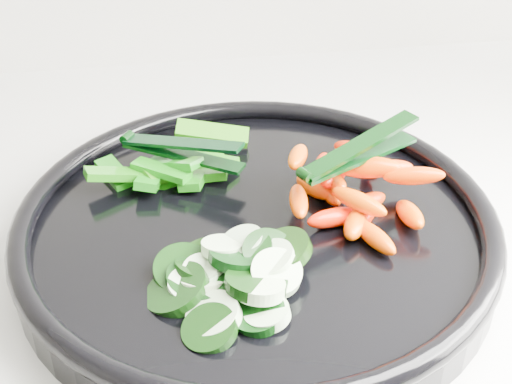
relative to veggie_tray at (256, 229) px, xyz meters
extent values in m
cylinder|color=black|center=(0.00, 0.00, -0.01)|extent=(0.41, 0.41, 0.02)
torus|color=black|center=(0.00, 0.00, 0.01)|extent=(0.42, 0.42, 0.02)
cylinder|color=black|center=(-0.05, -0.11, 0.01)|extent=(0.05, 0.05, 0.02)
cylinder|color=beige|center=(-0.04, -0.10, 0.01)|extent=(0.05, 0.05, 0.02)
cylinder|color=black|center=(-0.05, -0.05, 0.01)|extent=(0.05, 0.05, 0.02)
cylinder|color=#D6ECBD|center=(-0.05, -0.07, 0.01)|extent=(0.03, 0.03, 0.02)
cylinder|color=black|center=(-0.06, -0.05, 0.01)|extent=(0.05, 0.05, 0.03)
cylinder|color=#DFF9C7|center=(-0.05, -0.06, 0.01)|extent=(0.03, 0.04, 0.02)
cylinder|color=black|center=(-0.01, -0.10, 0.01)|extent=(0.05, 0.05, 0.02)
cylinder|color=#B7D5AB|center=(-0.01, -0.10, 0.01)|extent=(0.04, 0.04, 0.02)
cylinder|color=black|center=(-0.04, -0.04, 0.01)|extent=(0.06, 0.06, 0.02)
cylinder|color=beige|center=(-0.03, -0.05, 0.01)|extent=(0.04, 0.04, 0.02)
cylinder|color=black|center=(-0.04, -0.07, 0.01)|extent=(0.06, 0.06, 0.02)
cylinder|color=beige|center=(-0.05, -0.06, 0.01)|extent=(0.04, 0.04, 0.01)
cylinder|color=black|center=(-0.05, -0.06, 0.01)|extent=(0.06, 0.06, 0.02)
cylinder|color=#D7F9C7|center=(-0.06, -0.07, 0.01)|extent=(0.05, 0.05, 0.01)
cylinder|color=black|center=(-0.07, -0.07, 0.01)|extent=(0.05, 0.05, 0.03)
cylinder|color=beige|center=(-0.05, -0.05, 0.01)|extent=(0.04, 0.04, 0.02)
cylinder|color=black|center=(0.01, -0.05, 0.02)|extent=(0.06, 0.06, 0.03)
cylinder|color=beige|center=(0.00, -0.06, 0.02)|extent=(0.05, 0.05, 0.03)
cylinder|color=black|center=(-0.02, -0.05, 0.02)|extent=(0.06, 0.06, 0.02)
cylinder|color=beige|center=(-0.03, -0.04, 0.02)|extent=(0.04, 0.04, 0.02)
cylinder|color=black|center=(0.00, -0.06, 0.02)|extent=(0.05, 0.05, 0.03)
cylinder|color=#C8EABB|center=(0.00, -0.08, 0.02)|extent=(0.05, 0.05, 0.03)
cylinder|color=black|center=(-0.01, -0.05, 0.02)|extent=(0.04, 0.04, 0.02)
cylinder|color=beige|center=(-0.02, -0.04, 0.02)|extent=(0.04, 0.04, 0.02)
cylinder|color=black|center=(-0.01, -0.08, 0.02)|extent=(0.06, 0.06, 0.02)
cylinder|color=beige|center=(-0.01, -0.09, 0.02)|extent=(0.04, 0.05, 0.02)
ellipsoid|color=#EC2700|center=(0.08, -0.02, 0.01)|extent=(0.04, 0.04, 0.02)
ellipsoid|color=#FF2300|center=(0.06, -0.01, 0.01)|extent=(0.05, 0.03, 0.02)
ellipsoid|color=#FC5E00|center=(0.08, -0.04, 0.01)|extent=(0.03, 0.05, 0.02)
ellipsoid|color=#ED5600|center=(0.05, 0.03, 0.01)|extent=(0.04, 0.05, 0.03)
ellipsoid|color=#FF6800|center=(0.12, -0.02, 0.01)|extent=(0.02, 0.05, 0.03)
ellipsoid|color=#F15E00|center=(0.07, 0.02, 0.01)|extent=(0.02, 0.05, 0.02)
ellipsoid|color=#E15500|center=(0.07, -0.02, 0.01)|extent=(0.04, 0.05, 0.03)
ellipsoid|color=#FF5B00|center=(0.09, 0.00, 0.01)|extent=(0.04, 0.03, 0.02)
ellipsoid|color=#E03C00|center=(0.10, 0.08, 0.01)|extent=(0.04, 0.05, 0.03)
ellipsoid|color=#F23900|center=(0.07, 0.06, 0.01)|extent=(0.03, 0.05, 0.02)
ellipsoid|color=#F44900|center=(0.03, -0.01, 0.03)|extent=(0.02, 0.05, 0.02)
ellipsoid|color=red|center=(0.11, 0.05, 0.03)|extent=(0.02, 0.05, 0.02)
ellipsoid|color=#E75800|center=(0.06, 0.02, 0.03)|extent=(0.02, 0.04, 0.02)
ellipsoid|color=#F54700|center=(0.08, -0.01, 0.03)|extent=(0.04, 0.05, 0.02)
ellipsoid|color=#FB1D00|center=(0.07, 0.02, 0.03)|extent=(0.04, 0.05, 0.02)
ellipsoid|color=#E63A00|center=(0.12, 0.03, 0.03)|extent=(0.05, 0.02, 0.02)
ellipsoid|color=#E63700|center=(0.09, 0.01, 0.04)|extent=(0.05, 0.04, 0.03)
ellipsoid|color=#F04C00|center=(0.04, 0.04, 0.04)|extent=(0.03, 0.04, 0.02)
ellipsoid|color=#E73F00|center=(0.08, 0.03, 0.04)|extent=(0.05, 0.02, 0.02)
ellipsoid|color=#FF5B00|center=(0.12, -0.01, 0.04)|extent=(0.05, 0.03, 0.02)
cube|color=#176209|center=(-0.04, 0.07, 0.01)|extent=(0.03, 0.06, 0.02)
cube|color=#1B6509|center=(-0.06, 0.08, 0.01)|extent=(0.05, 0.04, 0.02)
cube|color=#1A6A0A|center=(-0.03, 0.09, 0.01)|extent=(0.05, 0.05, 0.02)
cube|color=#20700A|center=(-0.04, 0.07, 0.01)|extent=(0.05, 0.03, 0.02)
cube|color=#1A6409|center=(-0.04, 0.08, 0.01)|extent=(0.07, 0.04, 0.02)
cube|color=#16720A|center=(-0.11, 0.09, 0.01)|extent=(0.03, 0.05, 0.01)
cube|color=#146609|center=(-0.08, 0.08, 0.01)|extent=(0.03, 0.07, 0.03)
cube|color=#0A6D0C|center=(-0.06, 0.08, 0.02)|extent=(0.05, 0.05, 0.02)
cube|color=#236509|center=(-0.11, 0.07, 0.02)|extent=(0.05, 0.03, 0.02)
cube|color=#0F6C0A|center=(-0.07, 0.07, 0.02)|extent=(0.05, 0.04, 0.01)
cube|color=#28720A|center=(-0.02, 0.12, 0.02)|extent=(0.07, 0.03, 0.02)
cylinder|color=black|center=(0.03, -0.01, 0.05)|extent=(0.01, 0.01, 0.01)
cube|color=black|center=(0.08, 0.01, 0.05)|extent=(0.11, 0.06, 0.00)
cube|color=black|center=(0.08, 0.01, 0.06)|extent=(0.10, 0.06, 0.02)
cylinder|color=black|center=(-0.10, 0.11, 0.03)|extent=(0.01, 0.01, 0.01)
cube|color=black|center=(-0.05, 0.08, 0.02)|extent=(0.10, 0.07, 0.00)
cube|color=black|center=(-0.05, 0.08, 0.04)|extent=(0.10, 0.07, 0.02)
camera|label=1|loc=(-0.07, -0.44, 0.34)|focal=50.00mm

